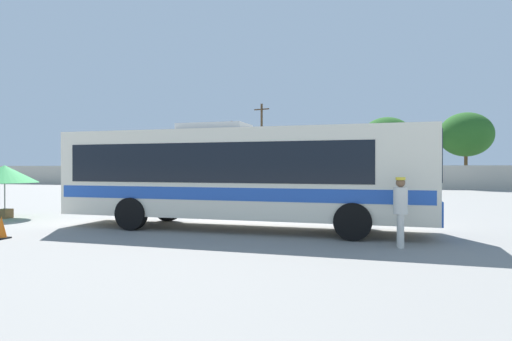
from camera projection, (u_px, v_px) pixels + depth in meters
The scene contains 14 objects.
ground_plane at pixel (276, 202), 24.96m from camera, with size 300.00×300.00×0.00m, color gray.
perimeter_wall at pixel (321, 177), 43.45m from camera, with size 80.00×0.30×2.19m, color #B2AD9E.
coach_bus_cream_blue at pixel (236, 173), 14.22m from camera, with size 11.91×2.85×3.43m.
attendant_by_bus_door at pixel (400, 207), 10.93m from camera, with size 0.38×0.38×1.76m.
vendor_umbrella_near_gate_green at pixel (5, 175), 17.26m from camera, with size 2.48×2.48×2.09m.
parked_car_leftmost_white at pixel (218, 180), 42.24m from camera, with size 4.56×2.14×1.54m.
parked_car_second_dark_blue at pixel (282, 180), 41.21m from camera, with size 4.17×2.14×1.53m.
utility_pole_near at pixel (232, 152), 47.90m from camera, with size 1.80×0.24×7.07m.
utility_pole_far at pixel (262, 143), 47.63m from camera, with size 1.78×0.53×8.92m.
roadside_tree_left at pixel (200, 144), 52.64m from camera, with size 3.66×3.66×6.35m.
roadside_tree_midleft at pixel (294, 150), 47.58m from camera, with size 3.57×3.57×5.44m.
roadside_tree_midright at pixel (387, 140), 48.01m from camera, with size 5.82×5.82×7.50m.
roadside_tree_right at pixel (466, 135), 42.32m from camera, with size 5.01×5.01×7.31m.
traffic_cone_on_apron at pixel (1, 228), 12.28m from camera, with size 0.36×0.36×0.64m.
Camera 1 is at (5.78, -14.30, 2.00)m, focal length 30.76 mm.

